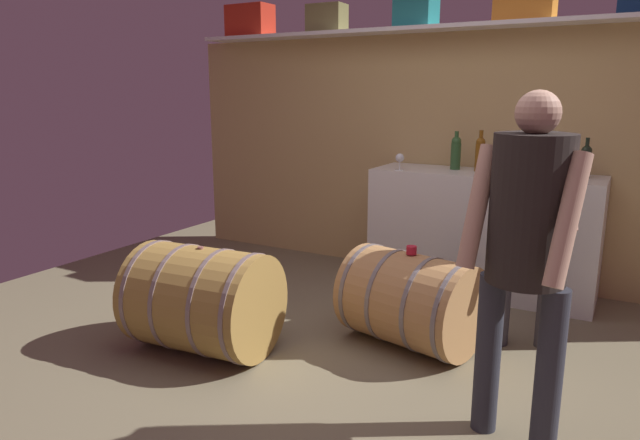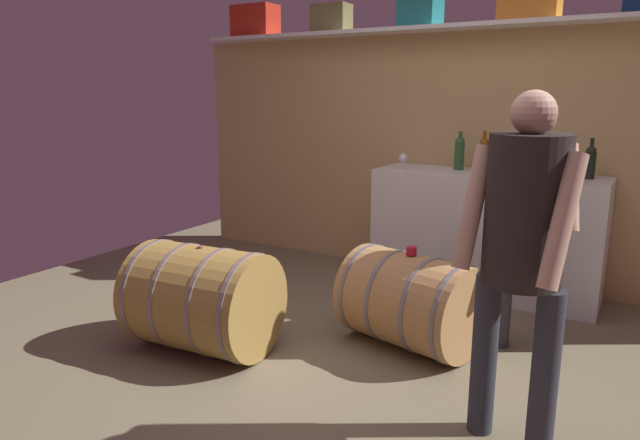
% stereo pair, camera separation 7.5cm
% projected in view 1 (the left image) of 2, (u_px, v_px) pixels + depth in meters
% --- Properties ---
extents(ground_plane, '(6.55, 7.42, 0.02)m').
position_uv_depth(ground_plane, '(388.00, 342.00, 3.68)').
color(ground_plane, '#736950').
extents(back_wall_panel, '(5.35, 0.10, 2.05)m').
position_uv_depth(back_wall_panel, '(464.00, 158.00, 4.81)').
color(back_wall_panel, tan).
rests_on(back_wall_panel, ground).
extents(high_shelf_board, '(4.92, 0.40, 0.03)m').
position_uv_depth(high_shelf_board, '(466.00, 27.00, 4.45)').
color(high_shelf_board, white).
rests_on(high_shelf_board, back_wall_panel).
extents(toolcase_red, '(0.43, 0.25, 0.29)m').
position_uv_depth(toolcase_red, '(250.00, 21.00, 5.40)').
color(toolcase_red, red).
rests_on(toolcase_red, high_shelf_board).
extents(toolcase_olive, '(0.33, 0.22, 0.24)m').
position_uv_depth(toolcase_olive, '(327.00, 19.00, 5.01)').
color(toolcase_olive, olive).
rests_on(toolcase_olive, high_shelf_board).
extents(toolcase_teal, '(0.32, 0.27, 0.33)m').
position_uv_depth(toolcase_teal, '(416.00, 6.00, 4.60)').
color(toolcase_teal, teal).
rests_on(toolcase_teal, high_shelf_board).
extents(work_cabinet, '(1.73, 0.55, 0.96)m').
position_uv_depth(work_cabinet, '(481.00, 233.00, 4.52)').
color(work_cabinet, white).
rests_on(work_cabinet, ground).
extents(wine_bottle_dark, '(0.08, 0.08, 0.29)m').
position_uv_depth(wine_bottle_dark, '(586.00, 161.00, 4.10)').
color(wine_bottle_dark, black).
rests_on(wine_bottle_dark, work_cabinet).
extents(wine_bottle_amber, '(0.07, 0.07, 0.32)m').
position_uv_depth(wine_bottle_amber, '(480.00, 153.00, 4.44)').
color(wine_bottle_amber, brown).
rests_on(wine_bottle_amber, work_cabinet).
extents(wine_bottle_green, '(0.08, 0.08, 0.31)m').
position_uv_depth(wine_bottle_green, '(456.00, 152.00, 4.56)').
color(wine_bottle_green, '#2F592D').
rests_on(wine_bottle_green, work_cabinet).
extents(wine_glass, '(0.07, 0.07, 0.13)m').
position_uv_depth(wine_glass, '(400.00, 159.00, 4.53)').
color(wine_glass, white).
rests_on(wine_glass, work_cabinet).
extents(wine_barrel_near, '(0.90, 0.75, 0.60)m').
position_uv_depth(wine_barrel_near, '(411.00, 300.00, 3.56)').
color(wine_barrel_near, '#B4834F').
rests_on(wine_barrel_near, ground).
extents(wine_barrel_far, '(0.87, 0.71, 0.66)m').
position_uv_depth(wine_barrel_far, '(203.00, 300.00, 3.48)').
color(wine_barrel_far, olive).
rests_on(wine_barrel_far, ground).
extents(tasting_cup, '(0.06, 0.06, 0.05)m').
position_uv_depth(tasting_cup, '(411.00, 250.00, 3.50)').
color(tasting_cup, red).
rests_on(tasting_cup, wine_barrel_near).
extents(winemaker_pouring, '(0.50, 0.43, 1.51)m').
position_uv_depth(winemaker_pouring, '(532.00, 202.00, 3.41)').
color(winemaker_pouring, '#343239').
rests_on(winemaker_pouring, ground).
extents(visitor_tasting, '(0.51, 0.44, 1.58)m').
position_uv_depth(visitor_tasting, '(527.00, 237.00, 2.41)').
color(visitor_tasting, '#30313C').
rests_on(visitor_tasting, ground).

